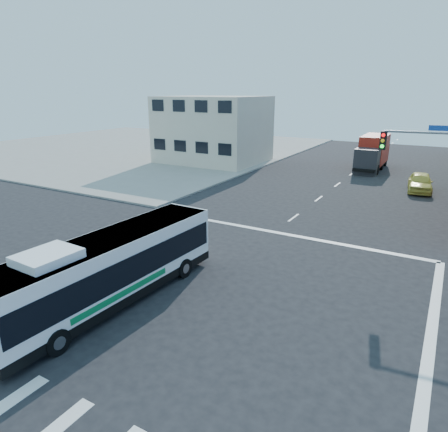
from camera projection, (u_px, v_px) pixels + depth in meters
The scene contains 7 objects.
ground at pixel (191, 295), 17.75m from camera, with size 120.00×120.00×0.00m, color black.
sidewalk_nw at pixel (133, 147), 63.26m from camera, with size 50.00×50.00×0.15m, color gray.
building_west at pixel (213, 130), 49.40m from camera, with size 12.06×10.06×8.00m.
signal_mast_ne at pixel (448, 165), 20.73m from camera, with size 7.91×1.13×8.07m.
transit_bus at pixel (110, 268), 16.71m from camera, with size 2.88×11.12×3.26m.
box_truck at pixel (372, 153), 45.30m from camera, with size 2.57×8.42×3.78m.
parked_car at pixel (420, 182), 35.70m from camera, with size 1.96×4.88×1.66m, color #DFD155.
Camera 1 is at (9.17, -13.02, 8.72)m, focal length 32.00 mm.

